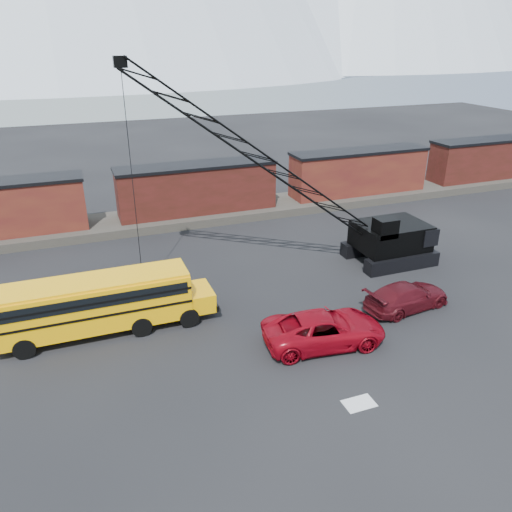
{
  "coord_description": "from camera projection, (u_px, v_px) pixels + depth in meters",
  "views": [
    {
      "loc": [
        -9.89,
        -18.69,
        14.88
      ],
      "look_at": [
        -0.49,
        6.27,
        3.0
      ],
      "focal_mm": 35.0,
      "sensor_mm": 36.0,
      "label": 1
    }
  ],
  "objects": [
    {
      "name": "gravel_berm",
      "position": [
        198.0,
        215.0,
        43.88
      ],
      "size": [
        120.0,
        5.0,
        0.7
      ],
      "primitive_type": "cube",
      "color": "#433E37",
      "rests_on": "ground"
    },
    {
      "name": "snow_patch",
      "position": [
        359.0,
        403.0,
        21.95
      ],
      "size": [
        1.4,
        0.9,
        0.02
      ],
      "primitive_type": "cube",
      "color": "silver",
      "rests_on": "ground"
    },
    {
      "name": "boxcar_east_far",
      "position": [
        489.0,
        158.0,
        53.19
      ],
      "size": [
        13.7,
        3.1,
        4.17
      ],
      "color": "#4A1715",
      "rests_on": "gravel_berm"
    },
    {
      "name": "maroon_suv",
      "position": [
        407.0,
        296.0,
        29.31
      ],
      "size": [
        5.68,
        2.92,
        1.58
      ],
      "primitive_type": "imported",
      "rotation": [
        0.0,
        0.0,
        1.7
      ],
      "color": "#480C13",
      "rests_on": "ground"
    },
    {
      "name": "red_pickup",
      "position": [
        324.0,
        329.0,
        25.87
      ],
      "size": [
        6.71,
        3.69,
        1.78
      ],
      "primitive_type": "imported",
      "rotation": [
        0.0,
        0.0,
        1.45
      ],
      "color": "maroon",
      "rests_on": "ground"
    },
    {
      "name": "boxcar_mid",
      "position": [
        197.0,
        188.0,
        42.9
      ],
      "size": [
        13.7,
        3.1,
        4.17
      ],
      "color": "#4A1715",
      "rests_on": "gravel_berm"
    },
    {
      "name": "school_bus",
      "position": [
        101.0,
        302.0,
        26.59
      ],
      "size": [
        11.65,
        2.65,
        3.19
      ],
      "color": "#F2A605",
      "rests_on": "ground"
    },
    {
      "name": "ground",
      "position": [
        309.0,
        356.0,
        25.21
      ],
      "size": [
        160.0,
        160.0,
        0.0
      ],
      "primitive_type": "plane",
      "color": "black",
      "rests_on": "ground"
    },
    {
      "name": "boxcar_east_near",
      "position": [
        359.0,
        172.0,
        48.05
      ],
      "size": [
        13.7,
        3.1,
        4.17
      ],
      "color": "#491515",
      "rests_on": "gravel_berm"
    },
    {
      "name": "crawler_crane",
      "position": [
        274.0,
        166.0,
        30.8
      ],
      "size": [
        20.46,
        4.2,
        14.06
      ],
      "color": "black",
      "rests_on": "ground"
    }
  ]
}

